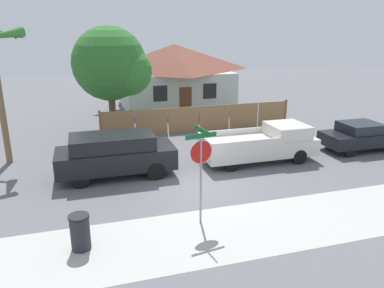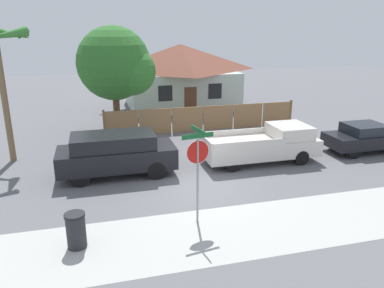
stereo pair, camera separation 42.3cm
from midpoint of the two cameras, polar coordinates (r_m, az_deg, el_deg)
name	(u,v)px [view 2 (the right image)]	position (r m, az deg, el deg)	size (l,w,h in m)	color
ground_plane	(199,186)	(15.14, 1.90, -6.41)	(80.00, 80.00, 0.00)	slate
sidewalk_strip	(231,231)	(12.12, 6.92, -13.03)	(36.00, 3.20, 0.01)	#B2B2AD
wooden_fence	(203,118)	(22.94, 2.24, 3.92)	(11.95, 0.12, 1.61)	#997047
house	(180,75)	(29.93, -1.38, 10.53)	(8.83, 6.87, 4.84)	#B2C1B7
oak_tree	(118,65)	(22.54, -10.72, 11.72)	(4.49, 4.28, 6.23)	brown
red_suv	(116,153)	(16.15, -10.75, -1.34)	(4.93, 2.01, 1.84)	black
orange_pickup	(265,144)	(17.97, 11.67, -0.05)	(5.41, 2.07, 1.69)	silver
parked_sedan	(366,137)	(21.04, 25.48, 0.94)	(4.13, 1.84, 1.45)	black
stop_sign	(198,159)	(11.64, 1.92, -2.30)	(1.05, 0.94, 3.20)	gray
trash_bin	(76,230)	(11.45, -16.23, -12.52)	(0.59, 0.59, 1.07)	#28282D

